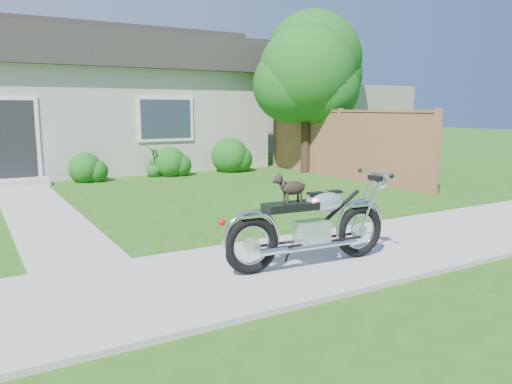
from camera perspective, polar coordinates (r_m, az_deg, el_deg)
ground at (r=5.86m, az=-2.12°, el=-9.36°), size 80.00×80.00×0.00m
sidewalk at (r=5.85m, az=-2.12°, el=-9.18°), size 24.00×2.20×0.04m
walkway at (r=10.12m, az=-23.56°, el=-1.98°), size 1.20×8.00×0.03m
house at (r=17.08m, az=-21.98°, el=9.73°), size 12.60×7.03×4.50m
fence at (r=13.91m, az=9.55°, el=5.46°), size 0.12×6.62×1.90m
tree_near at (r=14.96m, az=6.36°, el=12.81°), size 2.84×2.82×4.32m
tree_far at (r=18.91m, az=6.97°, el=14.26°), size 3.53×3.53×5.42m
shrub_row at (r=13.85m, az=-16.74°, el=2.95°), size 10.04×1.11×1.11m
potted_plant_right at (r=14.27m, az=-11.60°, el=3.41°), size 0.62×0.62×0.84m
motorcycle_with_dog at (r=5.98m, az=6.43°, el=-3.66°), size 2.22×0.60×1.11m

